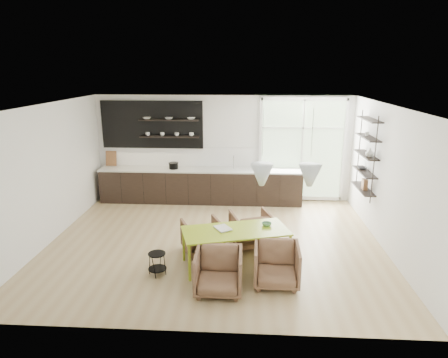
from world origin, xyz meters
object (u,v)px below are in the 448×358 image
armchair_back_left (202,236)px  armchair_front_left (219,272)px  dining_table (236,232)px  armchair_back_right (251,229)px  armchair_front_right (276,265)px  wire_stool (157,261)px

armchair_back_left → armchair_front_left: armchair_front_left is taller
dining_table → armchair_back_left: bearing=127.0°
armchair_back_left → armchair_back_right: bearing=177.4°
armchair_back_left → armchair_front_right: bearing=116.9°
dining_table → armchair_front_left: size_ratio=2.65×
armchair_front_left → dining_table: bearing=74.9°
armchair_back_right → armchair_front_left: 1.91m
armchair_back_left → wire_stool: 1.20m
wire_stool → armchair_back_right: bearing=38.7°
armchair_front_right → wire_stool: 2.12m
dining_table → armchair_back_left: dining_table is taller
armchair_back_right → armchair_front_right: size_ratio=1.02×
armchair_back_left → armchair_front_left: size_ratio=0.93×
armchair_back_right → armchair_front_left: size_ratio=1.01×
armchair_back_right → armchair_front_left: armchair_back_right is taller
armchair_back_right → armchair_front_right: armchair_back_right is taller
dining_table → armchair_back_right: size_ratio=2.63×
dining_table → armchair_front_left: 1.02m
armchair_front_left → armchair_back_right: bearing=73.3°
armchair_front_left → armchair_front_right: armchair_front_left is taller
armchair_back_right → armchair_front_left: bearing=57.2°
armchair_back_right → armchair_back_left: bearing=4.8°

